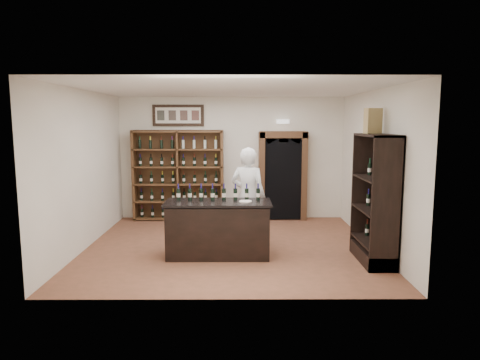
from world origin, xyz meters
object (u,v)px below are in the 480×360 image
at_px(side_cabinet, 376,219).
at_px(tasting_counter, 218,229).
at_px(wine_shelf, 179,175).
at_px(counter_bottle_0, 178,194).
at_px(shopkeeper, 248,196).
at_px(wine_crate, 373,121).

bearing_deg(side_cabinet, tasting_counter, 173.72).
bearing_deg(wine_shelf, tasting_counter, -69.44).
distance_m(counter_bottle_0, side_cabinet, 3.49).
distance_m(tasting_counter, side_cabinet, 2.75).
distance_m(counter_bottle_0, shopkeeper, 1.42).
bearing_deg(counter_bottle_0, tasting_counter, -11.77).
xyz_separation_m(side_cabinet, wine_crate, (-0.01, 0.35, 1.66)).
xyz_separation_m(wine_shelf, wine_crate, (3.81, -2.89, 1.32)).
bearing_deg(tasting_counter, side_cabinet, -6.28).
xyz_separation_m(wine_shelf, counter_bottle_0, (0.38, -2.78, 0.01)).
bearing_deg(counter_bottle_0, wine_crate, -1.71).
relative_size(wine_shelf, side_cabinet, 1.00).
bearing_deg(wine_shelf, shopkeeper, -52.82).
relative_size(counter_bottle_0, shopkeeper, 0.16).
bearing_deg(side_cabinet, wine_shelf, 139.79).
bearing_deg(tasting_counter, wine_crate, 1.00).
relative_size(tasting_counter, counter_bottle_0, 6.27).
height_order(side_cabinet, shopkeeper, side_cabinet).
xyz_separation_m(counter_bottle_0, wine_crate, (3.43, -0.10, 1.31)).
bearing_deg(side_cabinet, wine_crate, 92.07).
height_order(side_cabinet, wine_crate, wine_crate).
bearing_deg(tasting_counter, wine_shelf, 110.56).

